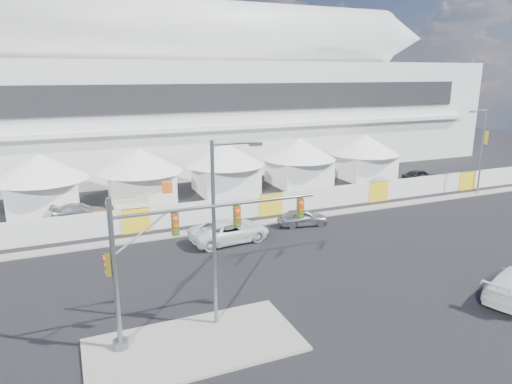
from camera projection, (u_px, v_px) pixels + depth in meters
name	position (u px, v px, depth m)	size (l,w,h in m)	color
ground	(280.00, 295.00, 26.62)	(160.00, 160.00, 0.00)	black
median_island	(195.00, 345.00, 21.66)	(10.00, 5.00, 0.15)	gray
far_curb	(406.00, 203.00, 45.29)	(80.00, 1.20, 0.12)	gray
stadium	(208.00, 96.00, 64.48)	(80.00, 24.80, 21.98)	silver
tent_row	(184.00, 167.00, 47.38)	(53.40, 8.40, 5.40)	white
hoarding_fence	(270.00, 204.00, 41.54)	(70.00, 0.25, 2.00)	silver
scaffold_tower	(437.00, 115.00, 74.54)	(4.40, 4.40, 12.00)	#595B60
sedan_silver	(303.00, 217.00, 38.68)	(4.22, 1.70, 1.44)	#9B9B9F
pickup_curb	(230.00, 231.00, 34.93)	(6.20, 2.86, 1.72)	white
lot_car_a	(385.00, 184.00, 50.63)	(4.07, 1.42, 1.34)	silver
lot_car_b	(419.00, 176.00, 54.10)	(4.51, 1.82, 1.54)	black
lot_car_c	(80.00, 211.00, 40.45)	(4.76, 1.93, 1.38)	#9B9CA0
traffic_mast	(164.00, 259.00, 21.10)	(10.39, 0.71, 7.27)	slate
streetlight_median	(219.00, 222.00, 22.18)	(2.61, 0.26, 9.42)	slate
streetlight_curb	(481.00, 145.00, 47.48)	(2.69, 0.61, 9.09)	slate
boom_lift	(122.00, 212.00, 39.36)	(6.84, 1.97, 3.42)	#EC5B16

